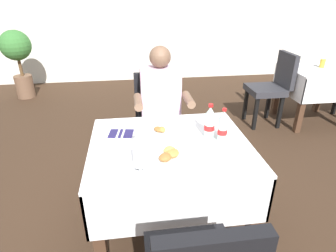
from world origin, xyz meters
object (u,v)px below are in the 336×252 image
at_px(plate_far_diner, 163,132).
at_px(background_dining_table, 315,83).
at_px(beer_glass_left, 140,140).
at_px(napkin_cutlery_set, 121,133).
at_px(chair_far_diner_seat, 158,118).
at_px(seated_diner_far, 161,108).
at_px(beer_glass_middle, 140,155).
at_px(plate_near_camera, 170,156).
at_px(cola_bottle_primary, 223,128).
at_px(background_chair_left, 272,85).
at_px(background_table_tumbler, 322,63).
at_px(potted_plant_corner, 18,55).
at_px(cola_bottle_secondary, 210,123).
at_px(main_dining_table, 170,164).

bearing_deg(plate_far_diner, background_dining_table, 34.54).
height_order(beer_glass_left, napkin_cutlery_set, beer_glass_left).
height_order(chair_far_diner_seat, seated_diner_far, seated_diner_far).
distance_m(beer_glass_left, beer_glass_middle, 0.18).
bearing_deg(beer_glass_middle, plate_near_camera, 29.59).
height_order(seated_diner_far, background_dining_table, seated_diner_far).
xyz_separation_m(cola_bottle_primary, napkin_cutlery_set, (-0.68, 0.21, -0.10)).
bearing_deg(background_chair_left, beer_glass_left, -134.90).
bearing_deg(plate_near_camera, cola_bottle_primary, 23.42).
bearing_deg(background_table_tumbler, napkin_cutlery_set, -149.16).
distance_m(plate_near_camera, potted_plant_corner, 4.03).
bearing_deg(napkin_cutlery_set, background_chair_left, 38.15).
xyz_separation_m(beer_glass_left, background_dining_table, (2.43, 1.83, -0.31)).
distance_m(chair_far_diner_seat, potted_plant_corner, 3.19).
bearing_deg(potted_plant_corner, background_table_tumbler, -19.56).
bearing_deg(background_dining_table, cola_bottle_secondary, -139.48).
bearing_deg(beer_glass_left, napkin_cutlery_set, 112.85).
bearing_deg(beer_glass_left, background_dining_table, 36.93).
relative_size(plate_far_diner, cola_bottle_secondary, 0.99).
relative_size(background_dining_table, background_chair_left, 0.83).
bearing_deg(background_dining_table, beer_glass_left, -143.07).
height_order(seated_diner_far, beer_glass_middle, seated_diner_far).
xyz_separation_m(napkin_cutlery_set, background_table_tumbler, (2.63, 1.57, 0.05)).
relative_size(beer_glass_middle, background_dining_table, 0.25).
relative_size(background_chair_left, background_table_tumbler, 8.82).
height_order(plate_near_camera, beer_glass_middle, beer_glass_middle).
distance_m(cola_bottle_primary, cola_bottle_secondary, 0.10).
bearing_deg(plate_near_camera, beer_glass_middle, -150.41).
height_order(background_chair_left, potted_plant_corner, potted_plant_corner).
bearing_deg(cola_bottle_primary, napkin_cutlery_set, 163.17).
height_order(beer_glass_middle, background_table_tumbler, beer_glass_middle).
height_order(background_dining_table, background_table_tumbler, background_table_tumbler).
bearing_deg(seated_diner_far, potted_plant_corner, 129.17).
distance_m(seated_diner_far, background_chair_left, 1.87).
bearing_deg(cola_bottle_secondary, seated_diner_far, 110.09).
height_order(plate_far_diner, potted_plant_corner, potted_plant_corner).
bearing_deg(beer_glass_left, seated_diner_far, 74.95).
distance_m(seated_diner_far, beer_glass_middle, 1.08).
relative_size(seated_diner_far, plate_far_diner, 5.06).
distance_m(main_dining_table, beer_glass_left, 0.37).
height_order(seated_diner_far, potted_plant_corner, seated_diner_far).
distance_m(plate_near_camera, background_table_tumbler, 3.03).
relative_size(main_dining_table, napkin_cutlery_set, 5.53).
xyz_separation_m(beer_glass_middle, background_table_tumbler, (2.51, 2.04, -0.05)).
relative_size(chair_far_diner_seat, background_table_tumbler, 8.82).
xyz_separation_m(background_dining_table, background_table_tumbler, (0.07, 0.04, 0.26)).
bearing_deg(beer_glass_left, main_dining_table, 30.64).
bearing_deg(napkin_cutlery_set, chair_far_diner_seat, 63.78).
bearing_deg(plate_far_diner, main_dining_table, -77.81).
relative_size(plate_far_diner, background_table_tumbler, 2.26).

